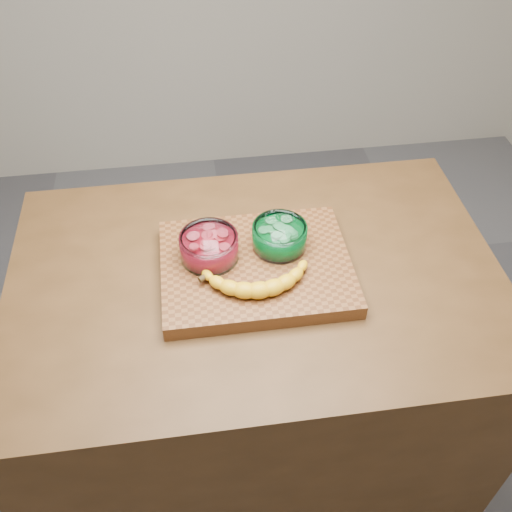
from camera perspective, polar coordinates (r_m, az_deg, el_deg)
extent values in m
plane|color=#555459|center=(2.13, 0.00, -18.58)|extent=(3.50, 3.50, 0.00)
cube|color=#4A2E16|center=(1.74, 0.00, -11.97)|extent=(1.20, 0.80, 0.90)
cube|color=brown|center=(1.37, 0.00, -1.18)|extent=(0.45, 0.35, 0.04)
cylinder|color=white|center=(1.35, -4.71, 0.91)|extent=(0.14, 0.14, 0.06)
cylinder|color=red|center=(1.35, -4.68, 0.64)|extent=(0.12, 0.12, 0.04)
cylinder|color=#FE5061|center=(1.33, -4.75, 1.49)|extent=(0.11, 0.11, 0.02)
cylinder|color=white|center=(1.37, 2.36, 1.98)|extent=(0.13, 0.13, 0.06)
cylinder|color=#017C29|center=(1.38, 2.35, 1.73)|extent=(0.11, 0.11, 0.04)
cylinder|color=#5AC071|center=(1.36, 2.39, 2.54)|extent=(0.10, 0.10, 0.02)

